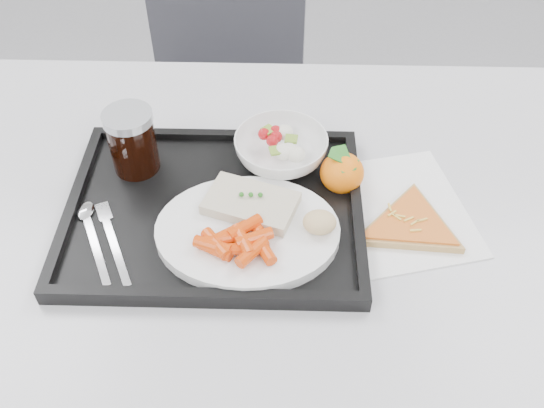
{
  "coord_description": "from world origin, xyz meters",
  "views": [
    {
      "loc": [
        0.06,
        -0.36,
        1.44
      ],
      "look_at": [
        0.04,
        0.28,
        0.77
      ],
      "focal_mm": 40.0,
      "sensor_mm": 36.0,
      "label": 1
    }
  ],
  "objects_px": {
    "chair": "(224,70)",
    "tray": "(215,210)",
    "table": "(246,233)",
    "cola_glass": "(132,140)",
    "salad_bowl": "(281,149)",
    "tangerine": "(342,173)",
    "dinner_plate": "(248,231)",
    "pizza_slice": "(410,225)"
  },
  "relations": [
    {
      "from": "chair",
      "to": "pizza_slice",
      "type": "height_order",
      "value": "chair"
    },
    {
      "from": "table",
      "to": "tray",
      "type": "xyz_separation_m",
      "value": [
        -0.04,
        -0.02,
        0.08
      ]
    },
    {
      "from": "salad_bowl",
      "to": "pizza_slice",
      "type": "relative_size",
      "value": 0.6
    },
    {
      "from": "chair",
      "to": "tangerine",
      "type": "bearing_deg",
      "value": -68.81
    },
    {
      "from": "tray",
      "to": "cola_glass",
      "type": "height_order",
      "value": "cola_glass"
    },
    {
      "from": "table",
      "to": "salad_bowl",
      "type": "xyz_separation_m",
      "value": [
        0.06,
        0.09,
        0.11
      ]
    },
    {
      "from": "tray",
      "to": "salad_bowl",
      "type": "distance_m",
      "value": 0.15
    },
    {
      "from": "chair",
      "to": "salad_bowl",
      "type": "relative_size",
      "value": 6.11
    },
    {
      "from": "chair",
      "to": "tangerine",
      "type": "relative_size",
      "value": 12.02
    },
    {
      "from": "table",
      "to": "chair",
      "type": "height_order",
      "value": "chair"
    },
    {
      "from": "table",
      "to": "tangerine",
      "type": "relative_size",
      "value": 15.51
    },
    {
      "from": "dinner_plate",
      "to": "tangerine",
      "type": "bearing_deg",
      "value": 39.3
    },
    {
      "from": "dinner_plate",
      "to": "pizza_slice",
      "type": "relative_size",
      "value": 1.06
    },
    {
      "from": "tray",
      "to": "dinner_plate",
      "type": "distance_m",
      "value": 0.08
    },
    {
      "from": "chair",
      "to": "pizza_slice",
      "type": "xyz_separation_m",
      "value": [
        0.35,
        -0.74,
        0.22
      ]
    },
    {
      "from": "cola_glass",
      "to": "pizza_slice",
      "type": "xyz_separation_m",
      "value": [
        0.43,
        -0.11,
        -0.06
      ]
    },
    {
      "from": "tangerine",
      "to": "pizza_slice",
      "type": "xyz_separation_m",
      "value": [
        0.1,
        -0.09,
        -0.02
      ]
    },
    {
      "from": "dinner_plate",
      "to": "chair",
      "type": "bearing_deg",
      "value": 98.15
    },
    {
      "from": "cola_glass",
      "to": "pizza_slice",
      "type": "bearing_deg",
      "value": -14.72
    },
    {
      "from": "chair",
      "to": "pizza_slice",
      "type": "relative_size",
      "value": 3.66
    },
    {
      "from": "table",
      "to": "salad_bowl",
      "type": "distance_m",
      "value": 0.15
    },
    {
      "from": "tray",
      "to": "tangerine",
      "type": "distance_m",
      "value": 0.21
    },
    {
      "from": "tangerine",
      "to": "chair",
      "type": "bearing_deg",
      "value": 111.19
    },
    {
      "from": "cola_glass",
      "to": "tangerine",
      "type": "relative_size",
      "value": 1.4
    },
    {
      "from": "dinner_plate",
      "to": "pizza_slice",
      "type": "xyz_separation_m",
      "value": [
        0.24,
        0.03,
        -0.01
      ]
    },
    {
      "from": "table",
      "to": "chair",
      "type": "xyz_separation_m",
      "value": [
        -0.1,
        0.69,
        -0.15
      ]
    },
    {
      "from": "table",
      "to": "chair",
      "type": "relative_size",
      "value": 1.29
    },
    {
      "from": "dinner_plate",
      "to": "pizza_slice",
      "type": "bearing_deg",
      "value": 7.43
    },
    {
      "from": "table",
      "to": "tangerine",
      "type": "distance_m",
      "value": 0.19
    },
    {
      "from": "chair",
      "to": "tray",
      "type": "relative_size",
      "value": 2.07
    },
    {
      "from": "dinner_plate",
      "to": "tangerine",
      "type": "relative_size",
      "value": 3.49
    },
    {
      "from": "chair",
      "to": "tray",
      "type": "height_order",
      "value": "chair"
    },
    {
      "from": "chair",
      "to": "dinner_plate",
      "type": "distance_m",
      "value": 0.81
    },
    {
      "from": "cola_glass",
      "to": "pizza_slice",
      "type": "relative_size",
      "value": 0.43
    },
    {
      "from": "table",
      "to": "dinner_plate",
      "type": "bearing_deg",
      "value": -82.85
    },
    {
      "from": "chair",
      "to": "tray",
      "type": "bearing_deg",
      "value": -85.47
    },
    {
      "from": "salad_bowl",
      "to": "tangerine",
      "type": "height_order",
      "value": "tangerine"
    },
    {
      "from": "tray",
      "to": "pizza_slice",
      "type": "bearing_deg",
      "value": -4.56
    },
    {
      "from": "pizza_slice",
      "to": "tray",
      "type": "bearing_deg",
      "value": 175.44
    },
    {
      "from": "tray",
      "to": "cola_glass",
      "type": "relative_size",
      "value": 4.17
    },
    {
      "from": "table",
      "to": "cola_glass",
      "type": "distance_m",
      "value": 0.24
    },
    {
      "from": "cola_glass",
      "to": "tangerine",
      "type": "distance_m",
      "value": 0.33
    }
  ]
}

